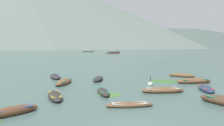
% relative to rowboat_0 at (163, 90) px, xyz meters
% --- Properties ---
extents(ground_plane, '(6000.00, 6000.00, 0.00)m').
position_rel_rowboat_0_xyz_m(ground_plane, '(-4.09, 1491.56, -0.17)').
color(ground_plane, '#425B56').
extents(mountain_1, '(2387.10, 2387.10, 577.16)m').
position_rel_rowboat_0_xyz_m(mountain_1, '(-520.05, 1446.97, 288.41)').
color(mountain_1, slate).
rests_on(mountain_1, ground).
extents(mountain_2, '(1290.25, 1290.25, 471.40)m').
position_rel_rowboat_0_xyz_m(mountain_2, '(61.07, 1753.15, 235.53)').
color(mountain_2, slate).
rests_on(mountain_2, ground).
extents(mountain_3, '(1518.57, 1518.57, 469.40)m').
position_rel_rowboat_0_xyz_m(mountain_3, '(479.68, 1550.84, 234.53)').
color(mountain_3, '#4C5B56').
rests_on(mountain_3, ground).
extents(rowboat_0, '(3.65, 1.17, 0.53)m').
position_rel_rowboat_0_xyz_m(rowboat_0, '(0.00, 0.00, 0.00)').
color(rowboat_0, brown).
rests_on(rowboat_0, ground).
extents(rowboat_1, '(2.17, 4.44, 0.51)m').
position_rel_rowboat_0_xyz_m(rowboat_1, '(-10.32, 9.83, -0.01)').
color(rowboat_1, '#2D2826').
rests_on(rowboat_1, ground).
extents(rowboat_2, '(3.26, 2.80, 0.53)m').
position_rel_rowboat_0_xyz_m(rowboat_2, '(5.73, 9.09, -0.00)').
color(rowboat_2, brown).
rests_on(rowboat_2, ground).
extents(rowboat_3, '(3.05, 0.78, 0.36)m').
position_rel_rowboat_0_xyz_m(rowboat_3, '(-3.57, -4.02, -0.05)').
color(rowboat_3, brown).
rests_on(rowboat_3, ground).
extents(rowboat_5, '(1.61, 3.26, 0.54)m').
position_rel_rowboat_0_xyz_m(rowboat_5, '(-5.11, 7.08, 0.00)').
color(rowboat_5, '#2D2826').
rests_on(rowboat_5, ground).
extents(rowboat_6, '(1.90, 3.80, 0.49)m').
position_rel_rowboat_0_xyz_m(rowboat_6, '(-8.62, -1.08, -0.01)').
color(rowboat_6, '#2D2826').
rests_on(rowboat_6, ground).
extents(rowboat_7, '(1.18, 3.27, 0.47)m').
position_rel_rowboat_0_xyz_m(rowboat_7, '(-4.99, -0.02, -0.02)').
color(rowboat_7, '#2D2826').
rests_on(rowboat_7, ground).
extents(rowboat_8, '(1.97, 3.98, 0.58)m').
position_rel_rowboat_0_xyz_m(rowboat_8, '(-8.74, 5.26, 0.02)').
color(rowboat_8, brown).
rests_on(rowboat_8, ground).
extents(rowboat_9, '(1.73, 3.36, 0.47)m').
position_rel_rowboat_0_xyz_m(rowboat_9, '(4.01, 0.34, -0.02)').
color(rowboat_9, navy).
rests_on(rowboat_9, ground).
extents(rowboat_10, '(2.97, 2.70, 0.55)m').
position_rel_rowboat_0_xyz_m(rowboat_10, '(-10.40, -4.91, 0.01)').
color(rowboat_10, brown).
rests_on(rowboat_10, ground).
extents(rowboat_11, '(3.98, 1.54, 0.62)m').
position_rel_rowboat_0_xyz_m(rowboat_11, '(4.94, 4.33, 0.03)').
color(rowboat_11, brown).
rests_on(rowboat_11, ground).
extents(ferry_0, '(9.14, 5.22, 2.54)m').
position_rel_rowboat_0_xyz_m(ferry_0, '(9.19, 120.45, 0.28)').
color(ferry_0, brown).
rests_on(ferry_0, ground).
extents(ferry_1, '(9.81, 6.90, 2.54)m').
position_rel_rowboat_0_xyz_m(ferry_1, '(-7.21, 179.90, 0.28)').
color(ferry_1, '#4C3323').
rests_on(ferry_1, ground).
extents(ferry_2, '(8.62, 5.01, 2.54)m').
position_rel_rowboat_0_xyz_m(ferry_2, '(14.12, 155.03, 0.28)').
color(ferry_2, navy).
rests_on(ferry_2, ground).
extents(mooring_buoy, '(0.51, 0.51, 1.06)m').
position_rel_rowboat_0_xyz_m(mooring_buoy, '(-0.10, 3.26, -0.05)').
color(mooring_buoy, silver).
rests_on(mooring_buoy, ground).
extents(weed_patch_0, '(2.34, 2.22, 0.14)m').
position_rel_rowboat_0_xyz_m(weed_patch_0, '(-4.48, -0.42, -0.17)').
color(weed_patch_0, '#477033').
rests_on(weed_patch_0, ground).
extents(weed_patch_3, '(3.36, 3.04, 0.14)m').
position_rel_rowboat_0_xyz_m(weed_patch_3, '(2.07, 5.66, -0.17)').
color(weed_patch_3, '#38662D').
rests_on(weed_patch_3, ground).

